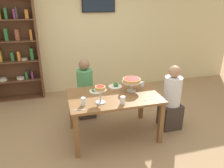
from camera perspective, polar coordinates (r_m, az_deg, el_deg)
ground_plane at (r=3.77m, az=0.41°, el=-13.24°), size 12.00×12.00×0.00m
rear_partition at (r=5.30m, az=-6.16°, el=13.30°), size 8.00×0.12×2.80m
dining_table at (r=3.44m, az=0.44°, el=-4.40°), size 1.43×0.92×0.74m
bookshelf at (r=5.17m, az=-25.10°, el=8.26°), size 1.10×0.30×2.21m
television at (r=5.20m, az=-3.62°, el=20.88°), size 0.77×0.05×0.43m
diner_head_east at (r=3.88m, az=15.52°, el=-4.64°), size 0.34×0.34×1.15m
diner_far_left at (r=4.13m, az=-7.08°, el=-2.28°), size 0.34×0.34×1.15m
deep_dish_pizza_stand at (r=3.49m, az=5.27°, el=0.84°), size 0.32×0.32×0.22m
personal_pizza_stand at (r=3.08m, az=-3.14°, el=-1.84°), size 0.18×0.18×0.26m
salad_plate_near_diner at (r=3.52m, az=-4.39°, el=-1.73°), size 0.22×0.22×0.07m
salad_plate_far_diner at (r=3.71m, az=0.88°, el=-0.45°), size 0.24×0.24×0.07m
beer_glass_amber_tall at (r=3.84m, az=5.80°, el=0.95°), size 0.07×0.07×0.13m
water_glass_clear_near at (r=3.09m, az=-7.62°, el=-4.64°), size 0.07×0.07×0.12m
water_glass_clear_far at (r=3.10m, az=2.90°, el=-4.34°), size 0.08×0.08×0.12m
water_glass_clear_spare at (r=3.74m, az=8.06°, el=-0.08°), size 0.06×0.06×0.09m
cutlery_fork_near at (r=2.99m, az=-8.64°, el=-6.82°), size 0.18×0.04×0.00m
cutlery_knife_near at (r=3.30m, az=9.67°, el=-4.06°), size 0.18×0.05×0.00m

